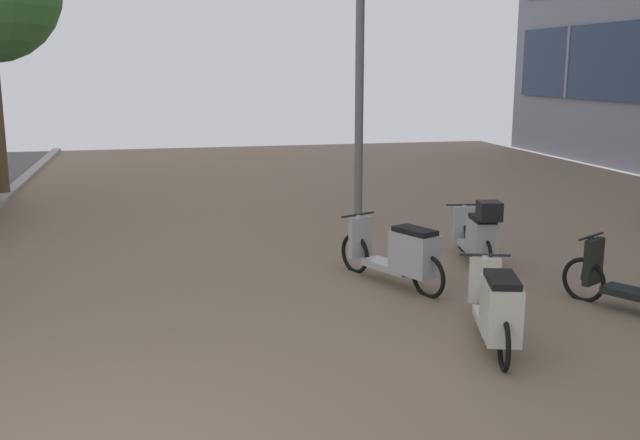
% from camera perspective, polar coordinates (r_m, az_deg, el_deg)
% --- Properties ---
extents(scooter_near, '(0.92, 1.70, 0.80)m').
position_cam_1_polar(scooter_near, '(8.74, 6.33, -2.66)').
color(scooter_near, black).
rests_on(scooter_near, ground).
extents(scooter_mid, '(0.61, 1.64, 0.96)m').
position_cam_1_polar(scooter_mid, '(9.85, 12.33, -1.06)').
color(scooter_mid, black).
rests_on(scooter_mid, ground).
extents(scooter_far, '(0.79, 1.75, 0.79)m').
position_cam_1_polar(scooter_far, '(6.99, 13.67, -6.69)').
color(scooter_far, black).
rests_on(scooter_far, ground).
extents(lamp_post, '(0.20, 0.52, 6.13)m').
position_cam_1_polar(lamp_post, '(12.00, 3.16, 15.69)').
color(lamp_post, slate).
rests_on(lamp_post, ground).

